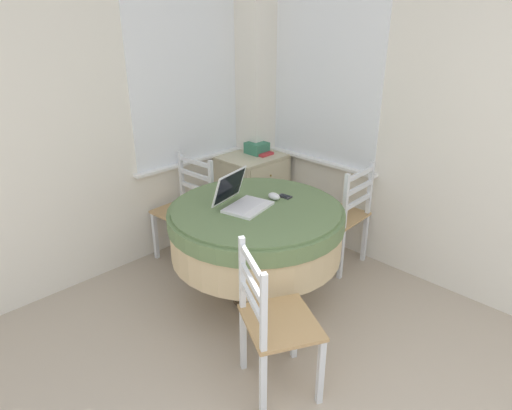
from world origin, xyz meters
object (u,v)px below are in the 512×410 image
object	(u,v)px
dining_chair_near_back_window	(186,210)
storage_box	(257,148)
computer_mouse	(274,196)
laptop	(241,200)
dining_chair_near_right_window	(343,217)
cell_phone	(285,196)
book_on_cabinet	(260,152)
round_dining_table	(256,228)
dining_chair_camera_near	(274,323)
corner_cabinet	(252,193)

from	to	relation	value
dining_chair_near_back_window	storage_box	size ratio (longest dim) A/B	5.03
computer_mouse	laptop	bearing A→B (deg)	163.74
computer_mouse	dining_chair_near_right_window	size ratio (longest dim) A/B	0.11
cell_phone	storage_box	size ratio (longest dim) A/B	0.59
laptop	book_on_cabinet	xyz separation A→B (m)	(0.97, 0.77, -0.03)
laptop	dining_chair_near_back_window	distance (m)	0.88
dining_chair_near_right_window	round_dining_table	bearing A→B (deg)	170.45
computer_mouse	book_on_cabinet	size ratio (longest dim) A/B	0.44
round_dining_table	computer_mouse	world-z (taller)	computer_mouse
dining_chair_near_back_window	dining_chair_camera_near	distance (m)	1.66
laptop	computer_mouse	bearing A→B (deg)	-16.26
storage_box	dining_chair_near_right_window	bearing A→B (deg)	-91.24
computer_mouse	storage_box	world-z (taller)	storage_box
dining_chair_near_back_window	book_on_cabinet	size ratio (longest dim) A/B	3.97
dining_chair_near_back_window	dining_chair_camera_near	size ratio (longest dim) A/B	1.00
computer_mouse	dining_chair_near_back_window	distance (m)	0.95
corner_cabinet	cell_phone	bearing A→B (deg)	-121.33
dining_chair_camera_near	storage_box	size ratio (longest dim) A/B	5.03
cell_phone	book_on_cabinet	xyz separation A→B (m)	(0.62, 0.87, 0.01)
computer_mouse	corner_cabinet	xyz separation A→B (m)	(0.63, 0.87, -0.40)
storage_box	dining_chair_camera_near	bearing A→B (deg)	-132.64
dining_chair_near_back_window	dining_chair_near_right_window	xyz separation A→B (m)	(0.83, -1.02, 0.00)
cell_phone	dining_chair_near_back_window	size ratio (longest dim) A/B	0.12
laptop	dining_chair_camera_near	world-z (taller)	laptop
computer_mouse	dining_chair_near_back_window	world-z (taller)	dining_chair_near_back_window
cell_phone	book_on_cabinet	world-z (taller)	book_on_cabinet
corner_cabinet	dining_chair_camera_near	bearing A→B (deg)	-131.33
cell_phone	dining_chair_camera_near	xyz separation A→B (m)	(-0.82, -0.66, -0.32)
computer_mouse	storage_box	xyz separation A→B (m)	(0.70, 0.87, 0.03)
round_dining_table	cell_phone	world-z (taller)	cell_phone
laptop	dining_chair_camera_near	distance (m)	0.97
dining_chair_near_back_window	dining_chair_near_right_window	distance (m)	1.31
cell_phone	corner_cabinet	world-z (taller)	cell_phone
computer_mouse	dining_chair_near_right_window	bearing A→B (deg)	-12.25
cell_phone	dining_chair_near_right_window	bearing A→B (deg)	-11.85
dining_chair_near_back_window	storage_box	world-z (taller)	dining_chair_near_back_window
computer_mouse	dining_chair_camera_near	xyz separation A→B (m)	(-0.73, -0.69, -0.34)
dining_chair_near_right_window	corner_cabinet	size ratio (longest dim) A/B	1.18
book_on_cabinet	cell_phone	bearing A→B (deg)	-125.58
laptop	dining_chair_near_right_window	xyz separation A→B (m)	(0.93, -0.22, -0.36)
cell_phone	dining_chair_camera_near	size ratio (longest dim) A/B	0.12
dining_chair_camera_near	corner_cabinet	xyz separation A→B (m)	(1.37, 1.55, -0.06)
dining_chair_near_right_window	storage_box	bearing A→B (deg)	88.76
dining_chair_camera_near	corner_cabinet	bearing A→B (deg)	48.67
dining_chair_near_right_window	dining_chair_camera_near	world-z (taller)	same
laptop	dining_chair_near_right_window	bearing A→B (deg)	-13.35
dining_chair_near_right_window	laptop	bearing A→B (deg)	166.65
dining_chair_near_back_window	cell_phone	bearing A→B (deg)	-74.93
round_dining_table	computer_mouse	xyz separation A→B (m)	(0.19, 0.00, 0.19)
dining_chair_near_right_window	corner_cabinet	bearing A→B (deg)	92.72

